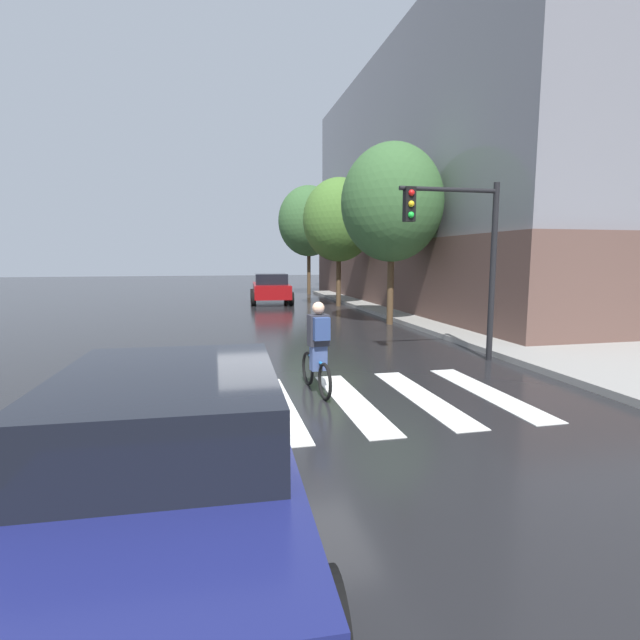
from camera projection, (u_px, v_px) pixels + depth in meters
The scene contains 11 objects.
ground_plane at pixel (295, 406), 7.98m from camera, with size 120.00×120.00×0.00m, color black.
crosswalk_stripes at pixel (315, 404), 8.05m from camera, with size 7.01×3.54×0.01m.
sedan_near at pixel (173, 460), 3.89m from camera, with size 2.29×4.66×1.59m.
sedan_mid at pixel (271, 288), 25.91m from camera, with size 2.42×4.77×1.61m.
cyclist at pixel (318, 348), 8.56m from camera, with size 0.38×1.71×1.69m.
traffic_light_near at pixel (462, 241), 10.98m from camera, with size 2.47×0.28×4.20m.
fire_hydrant at pixel (498, 319), 15.17m from camera, with size 0.33×0.22×0.78m.
street_tree_near at pixel (392, 203), 17.14m from camera, with size 3.68×3.68×6.55m.
street_tree_mid at pixel (339, 220), 23.75m from camera, with size 3.61×3.61×6.42m.
street_tree_far at pixel (309, 221), 31.80m from camera, with size 4.07×4.07×7.24m.
corner_building at pixel (541, 188), 25.89m from camera, with size 19.23×25.10×12.55m.
Camera 1 is at (-1.27, -7.63, 2.47)m, focal length 26.65 mm.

